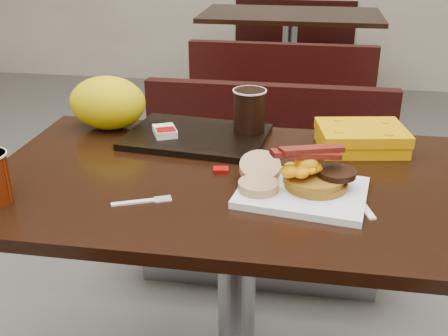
% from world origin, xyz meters
% --- Properties ---
extents(table_near, '(1.20, 0.70, 0.75)m').
position_xyz_m(table_near, '(0.00, 0.00, 0.38)').
color(table_near, black).
rests_on(table_near, floor).
extents(bench_near_n, '(1.00, 0.46, 0.72)m').
position_xyz_m(bench_near_n, '(0.00, 0.70, 0.36)').
color(bench_near_n, black).
rests_on(bench_near_n, floor).
extents(table_far, '(1.20, 0.70, 0.75)m').
position_xyz_m(table_far, '(0.00, 2.60, 0.38)').
color(table_far, black).
rests_on(table_far, floor).
extents(bench_far_s, '(1.00, 0.46, 0.72)m').
position_xyz_m(bench_far_s, '(0.00, 1.90, 0.36)').
color(bench_far_s, black).
rests_on(bench_far_s, floor).
extents(bench_far_n, '(1.00, 0.46, 0.72)m').
position_xyz_m(bench_far_n, '(0.00, 3.30, 0.36)').
color(bench_far_n, black).
rests_on(bench_far_n, floor).
extents(platter, '(0.30, 0.25, 0.02)m').
position_xyz_m(platter, '(0.15, -0.08, 0.76)').
color(platter, white).
rests_on(platter, table_near).
extents(pancake_stack, '(0.17, 0.17, 0.03)m').
position_xyz_m(pancake_stack, '(0.18, -0.06, 0.78)').
color(pancake_stack, '#996719').
rests_on(pancake_stack, platter).
extents(sausage_patty, '(0.10, 0.10, 0.01)m').
position_xyz_m(sausage_patty, '(0.22, -0.05, 0.80)').
color(sausage_patty, black).
rests_on(sausage_patty, pancake_stack).
extents(scrambled_eggs, '(0.11, 0.10, 0.05)m').
position_xyz_m(scrambled_eggs, '(0.16, -0.07, 0.82)').
color(scrambled_eggs, '#FFA305').
rests_on(scrambled_eggs, pancake_stack).
extents(bacon_strips, '(0.17, 0.13, 0.01)m').
position_xyz_m(bacon_strips, '(0.16, -0.07, 0.85)').
color(bacon_strips, '#43040A').
rests_on(bacon_strips, scrambled_eggs).
extents(muffin_bottom, '(0.10, 0.10, 0.02)m').
position_xyz_m(muffin_bottom, '(0.06, -0.10, 0.78)').
color(muffin_bottom, tan).
rests_on(muffin_bottom, platter).
extents(muffin_top, '(0.11, 0.11, 0.05)m').
position_xyz_m(muffin_top, '(0.05, -0.03, 0.79)').
color(muffin_top, tan).
rests_on(muffin_top, platter).
extents(fork, '(0.13, 0.07, 0.00)m').
position_xyz_m(fork, '(-0.20, -0.17, 0.75)').
color(fork, white).
rests_on(fork, table_near).
extents(knife, '(0.06, 0.18, 0.00)m').
position_xyz_m(knife, '(0.27, -0.07, 0.75)').
color(knife, white).
rests_on(knife, table_near).
extents(condiment_syrup, '(0.04, 0.04, 0.01)m').
position_xyz_m(condiment_syrup, '(-0.03, 0.11, 0.75)').
color(condiment_syrup, '#AF1E07').
rests_on(condiment_syrup, table_near).
extents(condiment_ketchup, '(0.04, 0.03, 0.01)m').
position_xyz_m(condiment_ketchup, '(-0.04, 0.02, 0.75)').
color(condiment_ketchup, '#8C0504').
rests_on(condiment_ketchup, table_near).
extents(tray, '(0.40, 0.31, 0.02)m').
position_xyz_m(tray, '(-0.15, 0.22, 0.76)').
color(tray, black).
rests_on(tray, table_near).
extents(hashbrown_sleeve_left, '(0.08, 0.09, 0.02)m').
position_xyz_m(hashbrown_sleeve_left, '(-0.23, 0.19, 0.78)').
color(hashbrown_sleeve_left, silver).
rests_on(hashbrown_sleeve_left, tray).
extents(coffee_cup_far, '(0.10, 0.10, 0.12)m').
position_xyz_m(coffee_cup_far, '(-0.01, 0.26, 0.83)').
color(coffee_cup_far, black).
rests_on(coffee_cup_far, tray).
extents(clamshell, '(0.25, 0.21, 0.06)m').
position_xyz_m(clamshell, '(0.30, 0.22, 0.78)').
color(clamshell, orange).
rests_on(clamshell, table_near).
extents(paper_bag, '(0.26, 0.22, 0.15)m').
position_xyz_m(paper_bag, '(-0.42, 0.27, 0.83)').
color(paper_bag, yellow).
rests_on(paper_bag, table_near).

